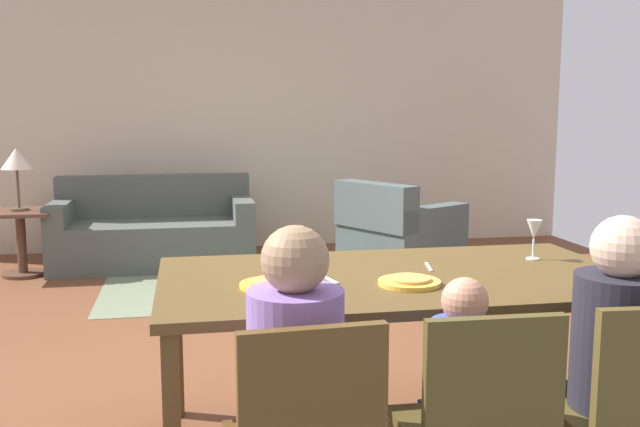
{
  "coord_description": "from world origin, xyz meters",
  "views": [
    {
      "loc": [
        -0.68,
        -4.03,
        1.45
      ],
      "look_at": [
        0.07,
        -0.0,
        0.85
      ],
      "focal_mm": 39.97,
      "sensor_mm": 36.0,
      "label": 1
    }
  ],
  "objects": [
    {
      "name": "ground_plane",
      "position": [
        0.0,
        0.43,
        -0.01
      ],
      "size": [
        6.91,
        6.06,
        0.02
      ],
      "primitive_type": "cube",
      "color": "brown"
    },
    {
      "name": "person_child",
      "position": [
        0.18,
        -1.93,
        0.43
      ],
      "size": [
        0.22,
        0.29,
        0.92
      ],
      "color": "#2E3A49",
      "rests_on": "ground_plane"
    },
    {
      "name": "handbag",
      "position": [
        0.65,
        1.56,
        0.13
      ],
      "size": [
        0.32,
        0.16,
        0.26
      ],
      "primitive_type": "cube",
      "color": "black",
      "rests_on": "ground_plane"
    },
    {
      "name": "dining_chair_child",
      "position": [
        0.17,
        -2.1,
        0.49
      ],
      "size": [
        0.43,
        0.43,
        0.87
      ],
      "color": "#4D411B",
      "rests_on": "ground_plane"
    },
    {
      "name": "person_woman",
      "position": [
        0.72,
        -1.92,
        0.51
      ],
      "size": [
        0.3,
        0.41,
        1.11
      ],
      "color": "#322E57",
      "rests_on": "ground_plane"
    },
    {
      "name": "pizza_near_child",
      "position": [
        0.18,
        -1.38,
        0.78
      ],
      "size": [
        0.17,
        0.17,
        0.01
      ],
      "primitive_type": "cylinder",
      "color": "gold",
      "rests_on": "plate_near_child"
    },
    {
      "name": "side_table",
      "position": [
        -2.13,
        2.46,
        0.38
      ],
      "size": [
        0.56,
        0.56,
        0.58
      ],
      "color": "brown",
      "rests_on": "ground_plane"
    },
    {
      "name": "couch",
      "position": [
        -1.01,
        2.72,
        0.3
      ],
      "size": [
        1.82,
        0.86,
        0.82
      ],
      "color": "#4B504A",
      "rests_on": "ground_plane"
    },
    {
      "name": "area_rug",
      "position": [
        -0.1,
        1.86,
        0.0
      ],
      "size": [
        2.6,
        1.8,
        0.01
      ],
      "primitive_type": "cube",
      "color": "#6C765A",
      "rests_on": "ground_plane"
    },
    {
      "name": "armchair",
      "position": [
        1.16,
        2.03,
        0.32
      ],
      "size": [
        1.17,
        1.17,
        0.82
      ],
      "color": "#475352",
      "rests_on": "ground_plane"
    },
    {
      "name": "pizza_near_man",
      "position": [
        -0.37,
        -1.32,
        0.78
      ],
      "size": [
        0.17,
        0.17,
        0.01
      ],
      "primitive_type": "cylinder",
      "color": "#E19343",
      "rests_on": "plate_near_man"
    },
    {
      "name": "fork",
      "position": [
        -0.12,
        -1.25,
        0.76
      ],
      "size": [
        0.05,
        0.15,
        0.01
      ],
      "primitive_type": "cube",
      "rotation": [
        0.0,
        0.0,
        0.25
      ],
      "color": "silver",
      "rests_on": "dining_table"
    },
    {
      "name": "plate_near_child",
      "position": [
        0.18,
        -1.38,
        0.77
      ],
      "size": [
        0.25,
        0.25,
        0.02
      ],
      "primitive_type": "cylinder",
      "color": "yellow",
      "rests_on": "dining_table"
    },
    {
      "name": "person_man",
      "position": [
        -0.37,
        -1.92,
        0.51
      ],
      "size": [
        0.3,
        0.41,
        1.11
      ],
      "color": "#302F4C",
      "rests_on": "ground_plane"
    },
    {
      "name": "back_wall",
      "position": [
        0.0,
        3.51,
        1.35
      ],
      "size": [
        6.91,
        0.1,
        2.7
      ],
      "primitive_type": "cube",
      "color": "beige",
      "rests_on": "ground_plane"
    },
    {
      "name": "dining_chair_woman",
      "position": [
        0.72,
        -2.1,
        0.49
      ],
      "size": [
        0.45,
        0.45,
        0.87
      ],
      "color": "brown",
      "rests_on": "ground_plane"
    },
    {
      "name": "wine_glass",
      "position": [
        0.89,
        -1.02,
        0.89
      ],
      "size": [
        0.07,
        0.07,
        0.19
      ],
      "color": "silver",
      "rests_on": "dining_table"
    },
    {
      "name": "plate_near_man",
      "position": [
        -0.37,
        -1.32,
        0.77
      ],
      "size": [
        0.25,
        0.25,
        0.02
      ],
      "primitive_type": "cylinder",
      "color": "yellow",
      "rests_on": "dining_table"
    },
    {
      "name": "table_lamp",
      "position": [
        -2.13,
        2.46,
        1.01
      ],
      "size": [
        0.26,
        0.26,
        0.54
      ],
      "color": "brown",
      "rests_on": "side_table"
    },
    {
      "name": "dining_table",
      "position": [
        0.18,
        -1.2,
        0.7
      ],
      "size": [
        1.98,
        1.07,
        0.76
      ],
      "color": "brown",
      "rests_on": "ground_plane"
    },
    {
      "name": "knife",
      "position": [
        0.35,
        -1.1,
        0.76
      ],
      "size": [
        0.05,
        0.17,
        0.01
      ],
      "primitive_type": "cube",
      "rotation": [
        0.0,
        0.0,
        -0.19
      ],
      "color": "silver",
      "rests_on": "dining_table"
    }
  ]
}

